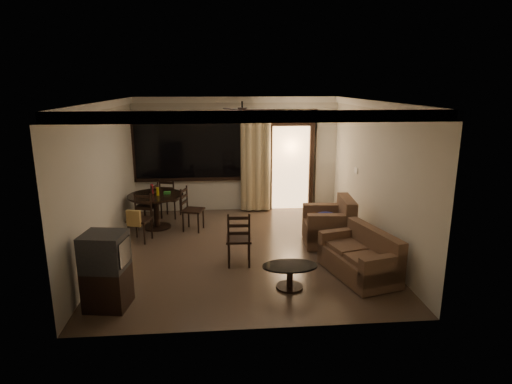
{
  "coord_description": "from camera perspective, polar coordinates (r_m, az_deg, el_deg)",
  "views": [
    {
      "loc": [
        -0.42,
        -7.69,
        3.1
      ],
      "look_at": [
        0.26,
        0.2,
        1.09
      ],
      "focal_mm": 30.0,
      "sensor_mm": 36.0,
      "label": 1
    }
  ],
  "objects": [
    {
      "name": "tv_cabinet",
      "position": [
        6.45,
        -19.33,
        -9.86
      ],
      "size": [
        0.65,
        0.6,
        1.1
      ],
      "rotation": [
        0.0,
        0.0,
        -0.15
      ],
      "color": "black",
      "rests_on": "ground"
    },
    {
      "name": "dining_chair_west",
      "position": [
        9.95,
        -14.1,
        -2.64
      ],
      "size": [
        0.52,
        0.52,
        0.95
      ],
      "rotation": [
        0.0,
        0.0,
        -1.86
      ],
      "color": "black",
      "rests_on": "ground"
    },
    {
      "name": "dining_chair_south",
      "position": [
        8.95,
        -15.24,
        -4.47
      ],
      "size": [
        0.52,
        0.56,
        0.95
      ],
      "rotation": [
        0.0,
        0.0,
        -0.29
      ],
      "color": "black",
      "rests_on": "ground"
    },
    {
      "name": "dining_chair_east",
      "position": [
        9.38,
        -8.44,
        -3.39
      ],
      "size": [
        0.52,
        0.52,
        0.95
      ],
      "rotation": [
        0.0,
        0.0,
        1.28
      ],
      "color": "black",
      "rests_on": "ground"
    },
    {
      "name": "dining_chair_north",
      "position": [
        10.38,
        -11.32,
        -1.78
      ],
      "size": [
        0.52,
        0.52,
        0.95
      ],
      "rotation": [
        0.0,
        0.0,
        2.85
      ],
      "color": "black",
      "rests_on": "ground"
    },
    {
      "name": "ground",
      "position": [
        8.3,
        -1.7,
        -7.69
      ],
      "size": [
        5.5,
        5.5,
        0.0
      ],
      "primitive_type": "plane",
      "color": "#7F6651",
      "rests_on": "ground"
    },
    {
      "name": "dining_table",
      "position": [
        9.61,
        -13.19,
        -1.26
      ],
      "size": [
        1.2,
        1.2,
        0.97
      ],
      "rotation": [
        0.0,
        0.0,
        -0.29
      ],
      "color": "black",
      "rests_on": "ground"
    },
    {
      "name": "coffee_table",
      "position": [
        6.77,
        4.53,
        -10.66
      ],
      "size": [
        0.86,
        0.52,
        0.38
      ],
      "rotation": [
        0.0,
        0.0,
        -0.0
      ],
      "color": "black",
      "rests_on": "ground"
    },
    {
      "name": "room_shell",
      "position": [
        9.6,
        1.17,
        6.65
      ],
      "size": [
        5.5,
        6.7,
        5.5
      ],
      "color": "beige",
      "rests_on": "ground"
    },
    {
      "name": "armchair",
      "position": [
        8.59,
        9.97,
        -4.44
      ],
      "size": [
        0.99,
        0.99,
        0.92
      ],
      "rotation": [
        0.0,
        0.0,
        -0.08
      ],
      "color": "#482D21",
      "rests_on": "ground"
    },
    {
      "name": "side_chair",
      "position": [
        7.57,
        -2.3,
        -7.55
      ],
      "size": [
        0.45,
        0.45,
        0.99
      ],
      "rotation": [
        0.0,
        0.0,
        3.1
      ],
      "color": "black",
      "rests_on": "ground"
    },
    {
      "name": "sofa",
      "position": [
        7.35,
        13.88,
        -8.56
      ],
      "size": [
        1.1,
        1.58,
        0.76
      ],
      "rotation": [
        0.0,
        0.0,
        0.26
      ],
      "color": "#482D21",
      "rests_on": "ground"
    }
  ]
}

